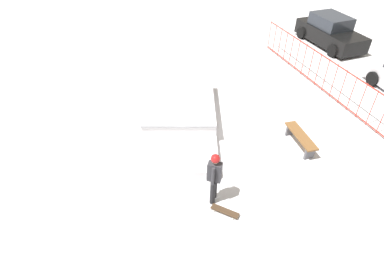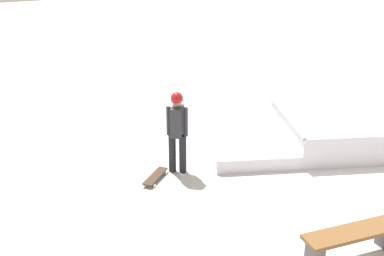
% 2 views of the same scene
% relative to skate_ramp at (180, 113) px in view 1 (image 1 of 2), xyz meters
% --- Properties ---
extents(ground_plane, '(60.00, 60.00, 0.00)m').
position_rel_skate_ramp_xyz_m(ground_plane, '(0.82, 0.36, -0.32)').
color(ground_plane, silver).
extents(skate_ramp, '(5.96, 4.29, 0.74)m').
position_rel_skate_ramp_xyz_m(skate_ramp, '(0.00, 0.00, 0.00)').
color(skate_ramp, silver).
rests_on(skate_ramp, ground).
extents(skater, '(0.40, 0.44, 1.73)m').
position_rel_skate_ramp_xyz_m(skater, '(4.03, -0.34, 0.69)').
color(skater, black).
rests_on(skater, ground).
extents(skateboard, '(0.73, 0.69, 0.09)m').
position_rel_skate_ramp_xyz_m(skateboard, '(4.58, -0.22, -0.24)').
color(skateboard, '#3F2D1E').
rests_on(skateboard, ground).
extents(perimeter_fence, '(11.23, 0.38, 1.50)m').
position_rel_skate_ramp_xyz_m(perimeter_fence, '(0.82, 6.54, 0.45)').
color(perimeter_fence, '#B22D23').
rests_on(perimeter_fence, ground).
extents(park_bench, '(1.63, 0.57, 0.48)m').
position_rel_skate_ramp_xyz_m(park_bench, '(2.85, 3.39, 0.04)').
color(park_bench, brown).
rests_on(park_bench, ground).
extents(parked_car_black, '(4.10, 1.93, 1.60)m').
position_rel_skate_ramp_xyz_m(parked_car_black, '(-4.09, 10.13, 0.41)').
color(parked_car_black, black).
rests_on(parked_car_black, ground).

